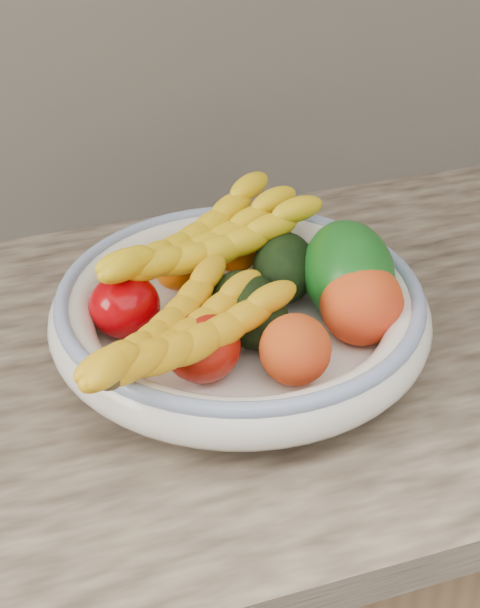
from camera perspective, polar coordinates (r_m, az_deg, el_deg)
name	(u,v)px	position (r m, az deg, el deg)	size (l,w,h in m)	color
kitchen_counter	(234,603)	(1.30, -0.38, -17.85)	(2.44, 0.66, 1.40)	brown
fruit_bowl	(240,313)	(0.95, 0.00, -0.57)	(0.39, 0.39, 0.08)	silver
clementine_back_left	(176,269)	(1.02, -3.92, 2.14)	(0.05, 0.05, 0.04)	orange
clementine_back_right	(236,253)	(1.04, -0.26, 3.16)	(0.05, 0.05, 0.04)	#DD5F04
tomato_left	(125,306)	(0.95, -7.08, -0.11)	(0.07, 0.07, 0.07)	#A00005
tomato_near_left	(202,347)	(0.88, -2.34, -2.64)	(0.07, 0.07, 0.07)	#9E1409
avocado_center	(249,310)	(0.93, 0.53, -0.35)	(0.07, 0.10, 0.07)	black
avocado_right	(284,267)	(1.00, 2.72, 2.25)	(0.07, 0.10, 0.07)	black
green_mango	(348,273)	(0.97, 6.65, 1.91)	(0.09, 0.14, 0.10)	#0F5113
peach_front	(295,349)	(0.87, 3.40, -2.80)	(0.07, 0.07, 0.07)	orange
peach_right	(362,304)	(0.94, 7.46, 0.00)	(0.08, 0.08, 0.08)	orange
banana_bunch_back	(204,249)	(0.99, -2.20, 3.41)	(0.28, 0.11, 0.08)	yellow
banana_bunch_front	(180,341)	(0.86, -3.71, -2.26)	(0.27, 0.11, 0.07)	yellow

